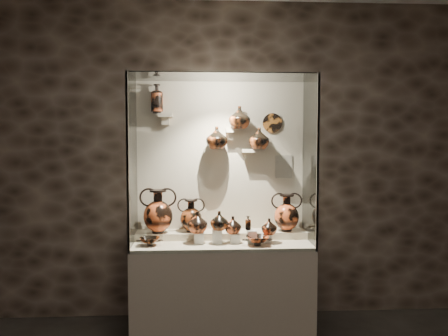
# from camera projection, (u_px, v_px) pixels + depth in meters

# --- Properties ---
(wall_back) EXTENTS (5.00, 0.02, 3.20)m
(wall_back) POSITION_uv_depth(u_px,v_px,m) (221.00, 160.00, 4.45)
(wall_back) COLOR #2D231C
(wall_back) RESTS_ON ground
(plinth) EXTENTS (1.70, 0.60, 0.80)m
(plinth) POSITION_uv_depth(u_px,v_px,m) (222.00, 286.00, 4.21)
(plinth) COLOR beige
(plinth) RESTS_ON floor
(front_tier) EXTENTS (1.68, 0.58, 0.03)m
(front_tier) POSITION_uv_depth(u_px,v_px,m) (222.00, 243.00, 4.18)
(front_tier) COLOR beige
(front_tier) RESTS_ON plinth
(rear_tier) EXTENTS (1.70, 0.25, 0.10)m
(rear_tier) POSITION_uv_depth(u_px,v_px,m) (221.00, 236.00, 4.36)
(rear_tier) COLOR beige
(rear_tier) RESTS_ON plinth
(back_panel) EXTENTS (1.70, 0.03, 1.60)m
(back_panel) POSITION_uv_depth(u_px,v_px,m) (221.00, 160.00, 4.45)
(back_panel) COLOR beige
(back_panel) RESTS_ON plinth
(glass_front) EXTENTS (1.70, 0.01, 1.60)m
(glass_front) POSITION_uv_depth(u_px,v_px,m) (224.00, 163.00, 3.84)
(glass_front) COLOR white
(glass_front) RESTS_ON plinth
(glass_left) EXTENTS (0.01, 0.60, 1.60)m
(glass_left) POSITION_uv_depth(u_px,v_px,m) (132.00, 162.00, 4.09)
(glass_left) COLOR white
(glass_left) RESTS_ON plinth
(glass_right) EXTENTS (0.01, 0.60, 1.60)m
(glass_right) POSITION_uv_depth(u_px,v_px,m) (310.00, 162.00, 4.18)
(glass_right) COLOR white
(glass_right) RESTS_ON plinth
(glass_top) EXTENTS (1.70, 0.60, 0.01)m
(glass_top) POSITION_uv_depth(u_px,v_px,m) (222.00, 77.00, 4.08)
(glass_top) COLOR white
(glass_top) RESTS_ON back_panel
(frame_post_left) EXTENTS (0.02, 0.02, 1.60)m
(frame_post_left) POSITION_uv_depth(u_px,v_px,m) (128.00, 164.00, 3.80)
(frame_post_left) COLOR gray
(frame_post_left) RESTS_ON plinth
(frame_post_right) EXTENTS (0.02, 0.02, 1.60)m
(frame_post_right) POSITION_uv_depth(u_px,v_px,m) (318.00, 163.00, 3.89)
(frame_post_right) COLOR gray
(frame_post_right) RESTS_ON plinth
(pedestal_a) EXTENTS (0.09, 0.09, 0.10)m
(pedestal_a) POSITION_uv_depth(u_px,v_px,m) (199.00, 238.00, 4.12)
(pedestal_a) COLOR silver
(pedestal_a) RESTS_ON front_tier
(pedestal_b) EXTENTS (0.09, 0.09, 0.13)m
(pedestal_b) POSITION_uv_depth(u_px,v_px,m) (217.00, 236.00, 4.13)
(pedestal_b) COLOR silver
(pedestal_b) RESTS_ON front_tier
(pedestal_c) EXTENTS (0.09, 0.09, 0.09)m
(pedestal_c) POSITION_uv_depth(u_px,v_px,m) (235.00, 238.00, 4.14)
(pedestal_c) COLOR silver
(pedestal_c) RESTS_ON front_tier
(pedestal_d) EXTENTS (0.09, 0.09, 0.12)m
(pedestal_d) POSITION_uv_depth(u_px,v_px,m) (252.00, 237.00, 4.14)
(pedestal_d) COLOR silver
(pedestal_d) RESTS_ON front_tier
(pedestal_e) EXTENTS (0.09, 0.09, 0.08)m
(pedestal_e) POSITION_uv_depth(u_px,v_px,m) (266.00, 238.00, 4.15)
(pedestal_e) COLOR silver
(pedestal_e) RESTS_ON front_tier
(bracket_ul) EXTENTS (0.14, 0.12, 0.04)m
(bracket_ul) POSITION_uv_depth(u_px,v_px,m) (165.00, 115.00, 4.32)
(bracket_ul) COLOR beige
(bracket_ul) RESTS_ON back_panel
(bracket_ca) EXTENTS (0.14, 0.12, 0.04)m
(bracket_ca) POSITION_uv_depth(u_px,v_px,m) (211.00, 151.00, 4.36)
(bracket_ca) COLOR beige
(bracket_ca) RESTS_ON back_panel
(bracket_cb) EXTENTS (0.10, 0.12, 0.04)m
(bracket_cb) POSITION_uv_depth(u_px,v_px,m) (231.00, 131.00, 4.36)
(bracket_cb) COLOR beige
(bracket_cb) RESTS_ON back_panel
(bracket_cc) EXTENTS (0.14, 0.12, 0.04)m
(bracket_cc) POSITION_uv_depth(u_px,v_px,m) (249.00, 151.00, 4.38)
(bracket_cc) COLOR beige
(bracket_cc) RESTS_ON back_panel
(amphora_left) EXTENTS (0.39, 0.39, 0.43)m
(amphora_left) POSITION_uv_depth(u_px,v_px,m) (158.00, 211.00, 4.25)
(amphora_left) COLOR #D25528
(amphora_left) RESTS_ON rear_tier
(amphora_mid) EXTENTS (0.32, 0.32, 0.32)m
(amphora_mid) POSITION_uv_depth(u_px,v_px,m) (191.00, 215.00, 4.31)
(amphora_mid) COLOR #96411A
(amphora_mid) RESTS_ON rear_tier
(amphora_right) EXTENTS (0.36, 0.36, 0.37)m
(amphora_right) POSITION_uv_depth(u_px,v_px,m) (287.00, 213.00, 4.34)
(amphora_right) COLOR #D25528
(amphora_right) RESTS_ON rear_tier
(jug_a) EXTENTS (0.20, 0.20, 0.20)m
(jug_a) POSITION_uv_depth(u_px,v_px,m) (197.00, 222.00, 4.12)
(jug_a) COLOR #D25528
(jug_a) RESTS_ON pedestal_a
(jug_b) EXTENTS (0.21, 0.21, 0.18)m
(jug_b) POSITION_uv_depth(u_px,v_px,m) (219.00, 221.00, 4.10)
(jug_b) COLOR #96411A
(jug_b) RESTS_ON pedestal_b
(jug_c) EXTENTS (0.19, 0.19, 0.17)m
(jug_c) POSITION_uv_depth(u_px,v_px,m) (233.00, 225.00, 4.13)
(jug_c) COLOR #D25528
(jug_c) RESTS_ON pedestal_c
(jug_e) EXTENTS (0.17, 0.17, 0.15)m
(jug_e) POSITION_uv_depth(u_px,v_px,m) (269.00, 227.00, 4.13)
(jug_e) COLOR #D25528
(jug_e) RESTS_ON pedestal_e
(lekythos_small) EXTENTS (0.07, 0.07, 0.15)m
(lekythos_small) POSITION_uv_depth(u_px,v_px,m) (248.00, 222.00, 4.15)
(lekythos_small) COLOR #96411A
(lekythos_small) RESTS_ON pedestal_d
(kylix_left) EXTENTS (0.26, 0.23, 0.09)m
(kylix_left) POSITION_uv_depth(u_px,v_px,m) (150.00, 241.00, 4.03)
(kylix_left) COLOR #96411A
(kylix_left) RESTS_ON front_tier
(kylix_right) EXTENTS (0.31, 0.28, 0.11)m
(kylix_right) POSITION_uv_depth(u_px,v_px,m) (257.00, 240.00, 4.04)
(kylix_right) COLOR #D25528
(kylix_right) RESTS_ON front_tier
(lekythos_tall) EXTENTS (0.16, 0.16, 0.32)m
(lekythos_tall) POSITION_uv_depth(u_px,v_px,m) (157.00, 97.00, 4.28)
(lekythos_tall) COLOR #D25528
(lekythos_tall) RESTS_ON bracket_ul
(ovoid_vase_a) EXTENTS (0.24, 0.24, 0.22)m
(ovoid_vase_a) POSITION_uv_depth(u_px,v_px,m) (217.00, 138.00, 4.30)
(ovoid_vase_a) COLOR #96411A
(ovoid_vase_a) RESTS_ON bracket_ca
(ovoid_vase_b) EXTENTS (0.25, 0.25, 0.22)m
(ovoid_vase_b) POSITION_uv_depth(u_px,v_px,m) (239.00, 117.00, 4.30)
(ovoid_vase_b) COLOR #96411A
(ovoid_vase_b) RESTS_ON bracket_cb
(ovoid_vase_c) EXTENTS (0.23, 0.23, 0.21)m
(ovoid_vase_c) POSITION_uv_depth(u_px,v_px,m) (259.00, 138.00, 4.33)
(ovoid_vase_c) COLOR #96411A
(ovoid_vase_c) RESTS_ON bracket_cc
(wall_plate) EXTENTS (0.20, 0.02, 0.20)m
(wall_plate) POSITION_uv_depth(u_px,v_px,m) (272.00, 123.00, 4.43)
(wall_plate) COLOR #A65C20
(wall_plate) RESTS_ON back_panel
(info_placard) EXTENTS (0.18, 0.01, 0.24)m
(info_placard) POSITION_uv_depth(u_px,v_px,m) (284.00, 167.00, 4.47)
(info_placard) COLOR beige
(info_placard) RESTS_ON back_panel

